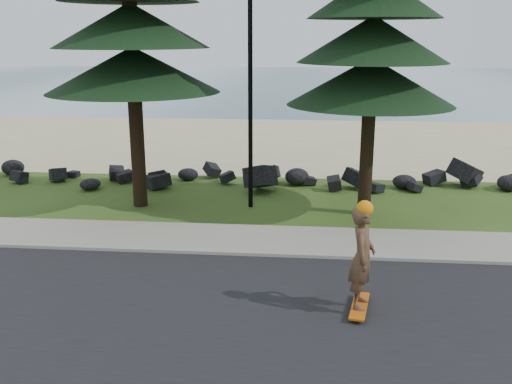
# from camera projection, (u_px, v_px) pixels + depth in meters

# --- Properties ---
(ground) EXTENTS (160.00, 160.00, 0.00)m
(ground) POSITION_uv_depth(u_px,v_px,m) (238.00, 242.00, 14.96)
(ground) COLOR #2E4615
(ground) RESTS_ON ground
(road) EXTENTS (160.00, 7.00, 0.02)m
(road) POSITION_uv_depth(u_px,v_px,m) (209.00, 326.00, 10.64)
(road) COLOR black
(road) RESTS_ON ground
(kerb) EXTENTS (160.00, 0.20, 0.10)m
(kerb) POSITION_uv_depth(u_px,v_px,m) (234.00, 253.00, 14.09)
(kerb) COLOR gray
(kerb) RESTS_ON ground
(sidewalk) EXTENTS (160.00, 2.00, 0.08)m
(sidewalk) POSITION_uv_depth(u_px,v_px,m) (239.00, 238.00, 15.14)
(sidewalk) COLOR gray
(sidewalk) RESTS_ON ground
(beach_sand) EXTENTS (160.00, 15.00, 0.01)m
(beach_sand) POSITION_uv_depth(u_px,v_px,m) (273.00, 141.00, 28.87)
(beach_sand) COLOR tan
(beach_sand) RESTS_ON ground
(ocean) EXTENTS (160.00, 58.00, 0.01)m
(ocean) POSITION_uv_depth(u_px,v_px,m) (294.00, 82.00, 63.87)
(ocean) COLOR #335562
(ocean) RESTS_ON ground
(seawall_boulders) EXTENTS (60.00, 2.40, 1.10)m
(seawall_boulders) POSITION_uv_depth(u_px,v_px,m) (257.00, 187.00, 20.33)
(seawall_boulders) COLOR black
(seawall_boulders) RESTS_ON ground
(lamp_post) EXTENTS (0.25, 0.14, 8.14)m
(lamp_post) POSITION_uv_depth(u_px,v_px,m) (250.00, 74.00, 16.92)
(lamp_post) COLOR black
(lamp_post) RESTS_ON ground
(skateboarder) EXTENTS (0.61, 1.25, 2.26)m
(skateboarder) POSITION_uv_depth(u_px,v_px,m) (362.00, 258.00, 10.93)
(skateboarder) COLOR #C1550B
(skateboarder) RESTS_ON ground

